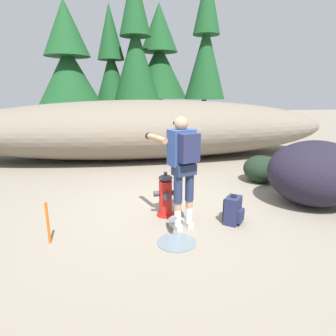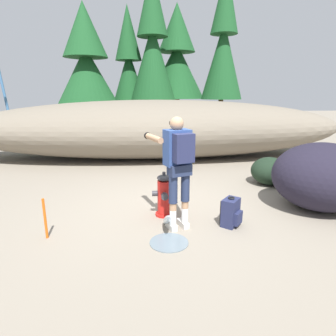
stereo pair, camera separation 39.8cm
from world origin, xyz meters
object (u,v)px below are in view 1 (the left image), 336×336
Objects in this scene: survey_stake at (48,223)px; boulder_large at (315,173)px; fire_hydrant at (166,196)px; utility_worker at (182,159)px; boulder_mid at (261,169)px; spare_backpack at (233,210)px.

boulder_large is at bearing 8.85° from survey_stake.
utility_worker is (0.16, -0.46, 0.73)m from fire_hydrant.
utility_worker is at bearing -139.92° from boulder_mid.
boulder_large reaches higher than survey_stake.
survey_stake is at bearing -136.70° from spare_backpack.
fire_hydrant is at bearing -148.97° from boulder_mid.
survey_stake is at bearing -159.66° from fire_hydrant.
fire_hydrant reaches higher than spare_backpack.
spare_backpack is 1.90m from boulder_large.
spare_backpack is 0.28× the size of boulder_large.
boulder_mid is 1.40× the size of survey_stake.
fire_hydrant is 1.85m from survey_stake.
boulder_large is 2.82× the size of survey_stake.
utility_worker reaches higher than boulder_large.
boulder_mid is at bearing 31.03° from fire_hydrant.
boulder_mid is 4.75m from survey_stake.
boulder_large is 2.01× the size of boulder_mid.
boulder_large is at bearing 56.70° from spare_backpack.
spare_backpack is at bearing -163.16° from boulder_large.
survey_stake is (-2.74, -0.16, 0.08)m from spare_backpack.
boulder_mid is at bearing -69.13° from utility_worker.
boulder_large is (1.78, 0.54, 0.38)m from spare_backpack.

